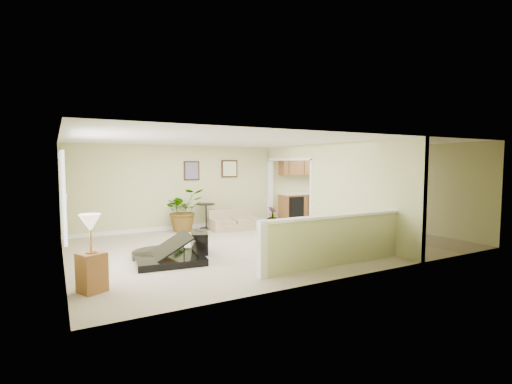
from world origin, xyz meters
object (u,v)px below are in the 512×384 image
piano_bench (199,242)px  lamp_stand (91,259)px  loveseat (233,219)px  piano (166,236)px  accent_table (206,213)px  small_plant (272,218)px  palm_plant (184,210)px

piano_bench → lamp_stand: size_ratio=0.57×
piano_bench → loveseat: 2.94m
piano → accent_table: bearing=63.0°
piano → small_plant: 4.92m
piano_bench → small_plant: size_ratio=1.18×
piano → accent_table: piano is taller
piano → piano_bench: size_ratio=2.44×
loveseat → small_plant: loveseat is taller
loveseat → palm_plant: (-1.37, 0.45, 0.31)m
lamp_stand → accent_table: bearing=50.7°
loveseat → palm_plant: 1.48m
piano → small_plant: bearing=39.6°
palm_plant → lamp_stand: (-2.83, -4.30, -0.10)m
small_plant → loveseat: bearing=-178.3°
piano_bench → loveseat: (1.88, 2.27, 0.07)m
piano_bench → loveseat: loveseat is taller
piano_bench → palm_plant: (0.50, 2.71, 0.38)m
loveseat → lamp_stand: lamp_stand is taller
small_plant → piano: bearing=-146.9°
palm_plant → piano: bearing=-113.6°
palm_plant → accent_table: bearing=-0.0°
piano → lamp_stand: size_ratio=1.40×
accent_table → piano_bench: bearing=-113.9°
loveseat → small_plant: 1.40m
palm_plant → small_plant: 2.83m
piano → small_plant: (4.12, 2.68, -0.27)m
loveseat → small_plant: size_ratio=2.42×
accent_table → small_plant: 2.13m
piano → piano_bench: bearing=30.3°
accent_table → lamp_stand: lamp_stand is taller
loveseat → piano: bearing=-131.9°
small_plant → lamp_stand: size_ratio=0.49×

